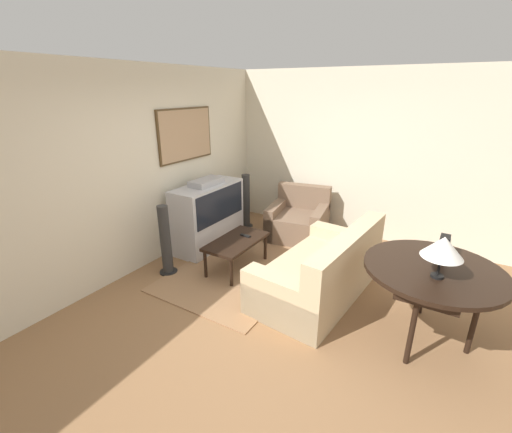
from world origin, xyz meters
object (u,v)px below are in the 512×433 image
object	(u,v)px
table_lamp	(443,247)
mantel_clock	(444,247)
couch	(322,272)
coffee_table	(237,243)
armchair	(298,221)
tv	(208,215)
speaker_tower_right	(246,203)
console_table	(433,274)
speaker_tower_left	(166,242)

from	to	relation	value
table_lamp	mantel_clock	bearing A→B (deg)	-0.15
couch	coffee_table	bearing A→B (deg)	-83.84
couch	armchair	world-z (taller)	couch
couch	coffee_table	xyz separation A→B (m)	(-0.02, 1.24, 0.09)
tv	table_lamp	distance (m)	3.39
armchair	table_lamp	world-z (taller)	table_lamp
armchair	speaker_tower_right	xyz separation A→B (m)	(-0.08, 1.00, 0.18)
tv	table_lamp	bearing A→B (deg)	-103.47
armchair	coffee_table	world-z (taller)	armchair
tv	console_table	size ratio (longest dim) A/B	0.97
tv	speaker_tower_left	bearing A→B (deg)	-176.42
speaker_tower_left	console_table	bearing A→B (deg)	-83.02
tv	couch	distance (m)	2.09
couch	mantel_clock	distance (m)	1.36
coffee_table	mantel_clock	size ratio (longest dim) A/B	4.19
coffee_table	console_table	bearing A→B (deg)	-94.77
armchair	speaker_tower_left	size ratio (longest dim) A/B	1.08
armchair	mantel_clock	xyz separation A→B (m)	(-1.39, -2.19, 0.64)
couch	console_table	size ratio (longest dim) A/B	1.49
tv	coffee_table	size ratio (longest dim) A/B	1.29
speaker_tower_left	armchair	bearing A→B (deg)	-26.05
armchair	speaker_tower_left	world-z (taller)	speaker_tower_left
speaker_tower_right	couch	bearing A→B (deg)	-124.44
couch	armchair	size ratio (longest dim) A/B	1.80
speaker_tower_right	coffee_table	bearing A→B (deg)	-151.68
tv	mantel_clock	size ratio (longest dim) A/B	5.40
speaker_tower_left	tv	bearing A→B (deg)	3.58
console_table	table_lamp	bearing A→B (deg)	-169.35
armchair	table_lamp	xyz separation A→B (m)	(-1.85, -2.18, 0.82)
coffee_table	speaker_tower_left	world-z (taller)	speaker_tower_left
coffee_table	speaker_tower_right	distance (m)	1.57
table_lamp	console_table	bearing A→B (deg)	10.65
table_lamp	speaker_tower_right	xyz separation A→B (m)	(1.76, 3.19, -0.64)
table_lamp	speaker_tower_right	distance (m)	3.70
tv	coffee_table	world-z (taller)	tv
couch	mantel_clock	bearing A→B (deg)	97.71
couch	coffee_table	size ratio (longest dim) A/B	1.98
console_table	speaker_tower_left	world-z (taller)	speaker_tower_left
coffee_table	speaker_tower_left	distance (m)	0.95
armchair	speaker_tower_right	bearing A→B (deg)	174.94
coffee_table	couch	bearing A→B (deg)	-89.03
tv	console_table	world-z (taller)	tv
console_table	table_lamp	xyz separation A→B (m)	(-0.18, -0.03, 0.36)
table_lamp	mantel_clock	size ratio (longest dim) A/B	1.73
armchair	speaker_tower_left	bearing A→B (deg)	-125.88
speaker_tower_left	speaker_tower_right	size ratio (longest dim) A/B	1.00
table_lamp	speaker_tower_left	xyz separation A→B (m)	(-0.21, 3.19, -0.64)
couch	console_table	bearing A→B (deg)	84.43
couch	table_lamp	size ratio (longest dim) A/B	4.80
tv	speaker_tower_right	distance (m)	0.99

